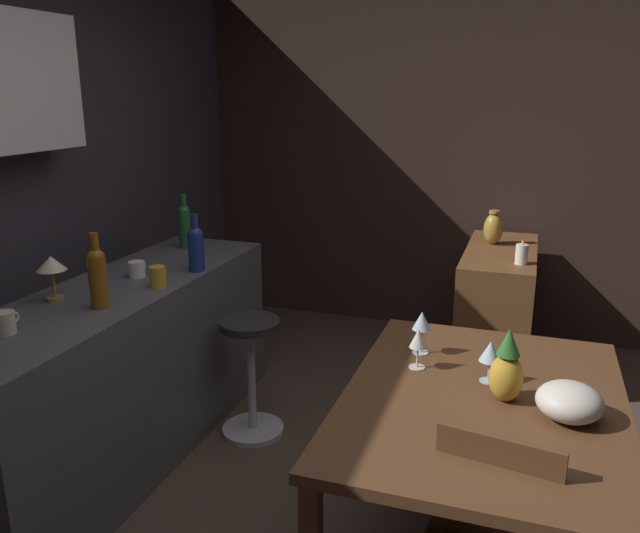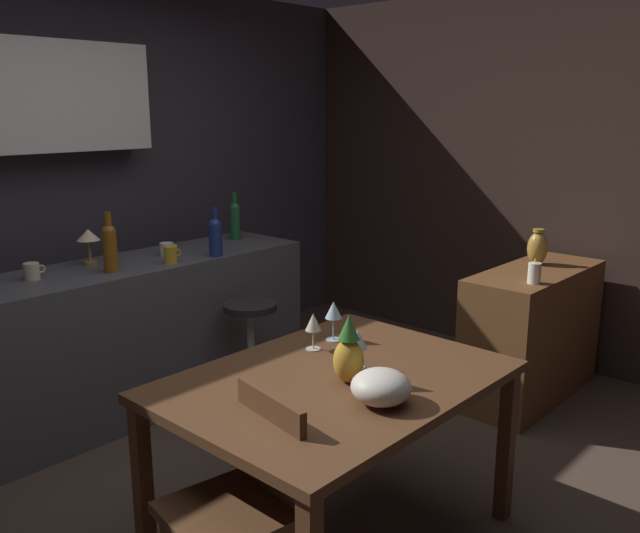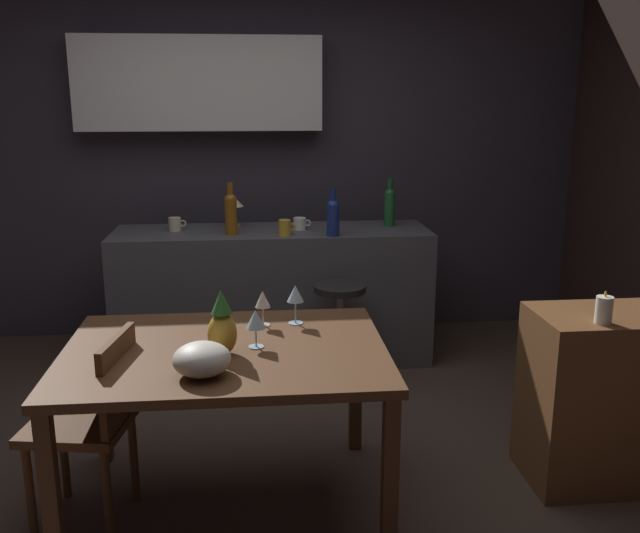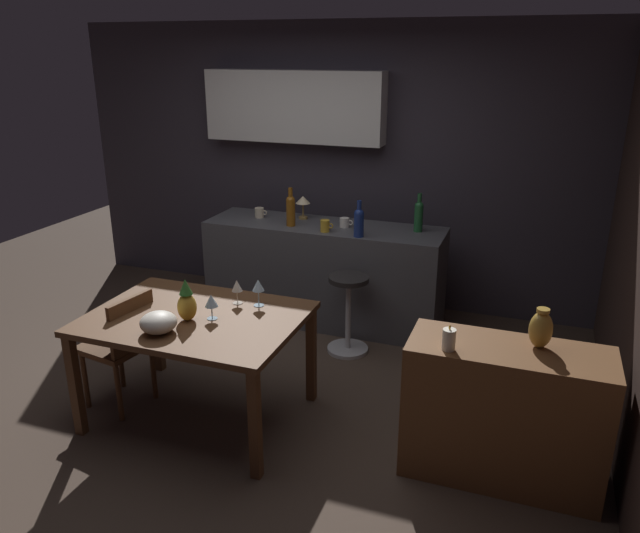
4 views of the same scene
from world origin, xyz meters
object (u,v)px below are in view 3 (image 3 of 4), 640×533
Objects in this scene: dining_table at (226,365)px; wine_glass_left at (256,320)px; wine_glass_right at (295,295)px; pillar_candle_tall at (604,310)px; wine_bottle_green at (390,204)px; cup_white at (300,224)px; bar_stool at (340,333)px; fruit_bowl at (202,359)px; pineapple_centerpiece at (222,327)px; wine_bottle_cobalt at (333,215)px; wine_bottle_amber at (231,211)px; counter_lamp at (234,204)px; cup_mustard at (285,228)px; wine_glass_center at (263,300)px; cup_cream at (175,224)px; chair_near_window at (94,418)px.

dining_table is 8.24× the size of wine_glass_left.
pillar_candle_tall is (1.30, -0.36, 0.00)m from wine_glass_right.
wine_bottle_green is 0.64m from cup_white.
wine_glass_left is at bearing -112.47° from bar_stool.
bar_stool is 1.75m from fruit_bowl.
wine_bottle_cobalt is at bearing 68.20° from pineapple_centerpiece.
wine_bottle_amber is 1.61× the size of counter_lamp.
wine_glass_left is 1.59m from cup_mustard.
pineapple_centerpiece is at bearing -116.19° from wine_glass_center.
cup_white is 0.57× the size of counter_lamp.
wine_bottle_amber is 2.86× the size of cup_cream.
wine_glass_right is 0.70m from fruit_bowl.
cup_mustard is at bearing 172.95° from wine_bottle_cobalt.
wine_glass_right is at bearing 21.95° from chair_near_window.
chair_near_window is 1.77m from bar_stool.
pineapple_centerpiece is 0.23m from fruit_bowl.
counter_lamp is at bearing 134.54° from bar_stool.
wine_bottle_cobalt is (0.65, -0.11, -0.02)m from wine_bottle_amber.
wine_glass_left is at bearing -116.70° from wine_bottle_green.
dining_table is 1.63× the size of chair_near_window.
cup_cream is at bearing 101.49° from pineapple_centerpiece.
bar_stool is at bearing -45.90° from cup_mustard.
wine_bottle_green reaches higher than wine_bottle_cobalt.
wine_glass_left is at bearing -2.44° from dining_table.
bar_stool is 2.37× the size of pineapple_centerpiece.
wine_glass_center is at bearing -84.23° from counter_lamp.
fruit_bowl is 1.91× the size of cup_cream.
fruit_bowl is 1.96m from wine_bottle_cobalt.
bar_stool is 5.84× the size of cup_mustard.
cup_white is at bearing 122.78° from pillar_candle_tall.
dining_table is at bearing -104.03° from cup_white.
cup_white reaches higher than chair_near_window.
bar_stool is at bearing 67.53° from wine_glass_left.
dining_table is 0.21m from pineapple_centerpiece.
wine_glass_left is 0.35m from fruit_bowl.
wine_glass_right is 1.11× the size of wine_glass_center.
cup_cream is 0.75m from cup_mustard.
dining_table is 6.52× the size of counter_lamp.
wine_glass_center is at bearing -116.48° from bar_stool.
cup_white is at bearing 75.97° from dining_table.
bar_stool is (1.19, 1.30, -0.12)m from chair_near_window.
wine_glass_right is 0.61× the size of wine_bottle_cobalt.
wine_glass_right is 1.73m from wine_bottle_green.
cup_mustard reaches higher than chair_near_window.
wine_bottle_green is 2.00m from pillar_candle_tall.
wine_glass_center is at bearing 59.01° from dining_table.
wine_glass_right is 1.66× the size of cup_mustard.
pineapple_centerpiece is at bearing 71.93° from fruit_bowl.
wine_bottle_amber is 2.99× the size of cup_mustard.
dining_table is at bearing -77.88° from cup_cream.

